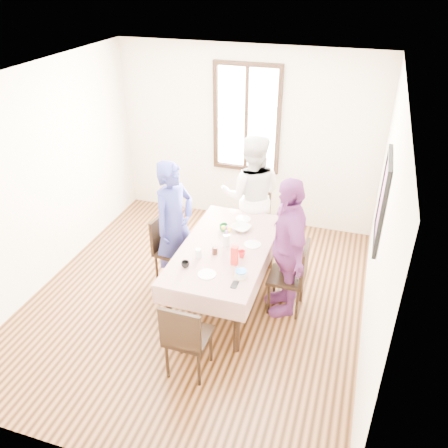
{
  "coord_description": "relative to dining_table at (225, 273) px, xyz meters",
  "views": [
    {
      "loc": [
        1.71,
        -4.22,
        3.72
      ],
      "look_at": [
        0.33,
        0.09,
        1.1
      ],
      "focal_mm": 37.1,
      "sensor_mm": 36.0,
      "label": 1
    }
  ],
  "objects": [
    {
      "name": "ground",
      "position": [
        -0.33,
        -0.14,
        -0.38
      ],
      "size": [
        4.5,
        4.5,
        0.0
      ],
      "primitive_type": "plane",
      "color": "black",
      "rests_on": "ground"
    },
    {
      "name": "back_wall",
      "position": [
        -0.33,
        2.11,
        0.98
      ],
      "size": [
        4.0,
        0.0,
        4.0
      ],
      "primitive_type": "plane",
      "rotation": [
        1.57,
        0.0,
        0.0
      ],
      "color": "#F2E4C3",
      "rests_on": "ground"
    },
    {
      "name": "right_wall",
      "position": [
        1.67,
        -0.14,
        0.98
      ],
      "size": [
        0.0,
        4.5,
        4.5
      ],
      "primitive_type": "plane",
      "rotation": [
        1.57,
        0.0,
        -1.57
      ],
      "color": "#F2E4C3",
      "rests_on": "ground"
    },
    {
      "name": "window_frame",
      "position": [
        -0.33,
        2.09,
        1.27
      ],
      "size": [
        1.02,
        0.06,
        1.62
      ],
      "primitive_type": "cube",
      "color": "black",
      "rests_on": "back_wall"
    },
    {
      "name": "window_pane",
      "position": [
        -0.33,
        2.1,
        1.27
      ],
      "size": [
        0.9,
        0.02,
        1.5
      ],
      "primitive_type": "cube",
      "color": "white",
      "rests_on": "back_wall"
    },
    {
      "name": "art_poster",
      "position": [
        1.65,
        0.16,
        1.18
      ],
      "size": [
        0.04,
        0.76,
        0.96
      ],
      "primitive_type": "cube",
      "color": "red",
      "rests_on": "right_wall"
    },
    {
      "name": "dining_table",
      "position": [
        0.0,
        0.0,
        0.0
      ],
      "size": [
        0.89,
        1.76,
        0.75
      ],
      "primitive_type": "cube",
      "color": "black",
      "rests_on": "ground"
    },
    {
      "name": "tablecloth",
      "position": [
        0.0,
        0.0,
        0.38
      ],
      "size": [
        1.01,
        1.88,
        0.01
      ],
      "primitive_type": "cube",
      "color": "#5B110A",
      "rests_on": "dining_table"
    },
    {
      "name": "chair_left",
      "position": [
        -0.74,
        0.16,
        0.08
      ],
      "size": [
        0.47,
        0.47,
        0.91
      ],
      "primitive_type": "cube",
      "rotation": [
        0.0,
        0.0,
        -1.7
      ],
      "color": "black",
      "rests_on": "ground"
    },
    {
      "name": "chair_right",
      "position": [
        0.74,
        0.05,
        0.08
      ],
      "size": [
        0.42,
        0.42,
        0.91
      ],
      "primitive_type": "cube",
      "rotation": [
        0.0,
        0.0,
        1.57
      ],
      "color": "black",
      "rests_on": "ground"
    },
    {
      "name": "chair_far",
      "position": [
        0.0,
        1.21,
        0.08
      ],
      "size": [
        0.48,
        0.48,
        0.91
      ],
      "primitive_type": "cube",
      "rotation": [
        0.0,
        0.0,
        2.98
      ],
      "color": "black",
      "rests_on": "ground"
    },
    {
      "name": "chair_near",
      "position": [
        0.0,
        -1.21,
        0.08
      ],
      "size": [
        0.43,
        0.43,
        0.91
      ],
      "primitive_type": "cube",
      "rotation": [
        0.0,
        0.0,
        -0.01
      ],
      "color": "black",
      "rests_on": "ground"
    },
    {
      "name": "person_left",
      "position": [
        -0.72,
        0.16,
        0.46
      ],
      "size": [
        0.6,
        0.72,
        1.68
      ],
      "primitive_type": "imported",
      "rotation": [
        0.0,
        0.0,
        1.19
      ],
      "color": "navy",
      "rests_on": "ground"
    },
    {
      "name": "person_far",
      "position": [
        0.0,
        1.18,
        0.5
      ],
      "size": [
        0.97,
        0.82,
        1.75
      ],
      "primitive_type": "imported",
      "rotation": [
        0.0,
        0.0,
        3.34
      ],
      "color": "white",
      "rests_on": "ground"
    },
    {
      "name": "person_right",
      "position": [
        0.72,
        0.05,
        0.49
      ],
      "size": [
        0.8,
        1.09,
        1.72
      ],
      "primitive_type": "imported",
      "rotation": [
        0.0,
        0.0,
        -1.14
      ],
      "color": "#783177",
      "rests_on": "ground"
    },
    {
      "name": "mug_black",
      "position": [
        -0.29,
        -0.52,
        0.42
      ],
      "size": [
        0.1,
        0.1,
        0.07
      ],
      "primitive_type": "imported",
      "rotation": [
        0.0,
        0.0,
        -0.05
      ],
      "color": "black",
      "rests_on": "tablecloth"
    },
    {
      "name": "mug_flag",
      "position": [
        0.24,
        -0.15,
        0.43
      ],
      "size": [
        0.1,
        0.1,
        0.08
      ],
      "primitive_type": "imported",
      "rotation": [
        0.0,
        0.0,
        0.15
      ],
      "color": "red",
      "rests_on": "tablecloth"
    },
    {
      "name": "mug_green",
      "position": [
        -0.13,
        0.35,
        0.43
      ],
      "size": [
        0.15,
        0.15,
        0.09
      ],
      "primitive_type": "imported",
      "rotation": [
        0.0,
        0.0,
        -0.5
      ],
      "color": "#0C7226",
      "rests_on": "tablecloth"
    },
    {
      "name": "serving_bowl",
      "position": [
        0.07,
        0.43,
        0.42
      ],
      "size": [
        0.3,
        0.3,
        0.06
      ],
      "primitive_type": "imported",
      "rotation": [
        0.0,
        0.0,
        -0.34
      ],
      "color": "white",
      "rests_on": "tablecloth"
    },
    {
      "name": "juice_carton",
      "position": [
        0.2,
        -0.3,
        0.5
      ],
      "size": [
        0.07,
        0.07,
        0.22
      ],
      "primitive_type": "cube",
      "color": "red",
      "rests_on": "tablecloth"
    },
    {
      "name": "butter_tub",
      "position": [
        0.34,
        -0.5,
        0.42
      ],
      "size": [
        0.13,
        0.13,
        0.07
      ],
      "primitive_type": "cylinder",
      "color": "white",
      "rests_on": "tablecloth"
    },
    {
      "name": "jam_jar",
      "position": [
        -0.07,
        -0.18,
        0.43
      ],
      "size": [
        0.06,
        0.06,
        0.09
      ],
      "primitive_type": "cylinder",
      "color": "black",
      "rests_on": "tablecloth"
    },
    {
      "name": "drinking_glass",
      "position": [
        -0.23,
        -0.3,
        0.44
      ],
      "size": [
        0.07,
        0.07,
        0.11
      ],
      "primitive_type": "cylinder",
      "color": "silver",
      "rests_on": "tablecloth"
    },
    {
      "name": "smartphone",
      "position": [
        0.31,
        -0.67,
        0.39
      ],
      "size": [
        0.07,
        0.13,
        0.01
      ],
      "primitive_type": "cube",
      "color": "black",
      "rests_on": "tablecloth"
    },
    {
      "name": "flower_vase",
      "position": [
        0.01,
        0.02,
        0.46
      ],
      "size": [
        0.08,
        0.08,
        0.15
      ],
      "primitive_type": "cylinder",
      "color": "silver",
      "rests_on": "tablecloth"
    },
    {
      "name": "plate_right",
      "position": [
        0.29,
        0.14,
        0.39
      ],
      "size": [
        0.2,
        0.2,
        0.01
      ],
      "primitive_type": "cylinder",
      "color": "white",
      "rests_on": "tablecloth"
    },
    {
      "name": "plate_far",
      "position": [
        0.02,
        0.7,
        0.39
      ],
      "size": [
        0.2,
        0.2,
        0.01
      ],
      "primitive_type": "cylinder",
      "color": "white",
      "rests_on": "tablecloth"
    },
    {
      "name": "plate_near",
      "position": [
        -0.02,
        -0.59,
        0.39
      ],
      "size": [
        0.2,
        0.2,
        0.01
      ],
      "primitive_type": "cylinder",
      "color": "white",
      "rests_on": "tablecloth"
    },
    {
      "name": "butter_lid",
      "position": [
        0.34,
        -0.5,
        0.46
      ],
      "size": [
        0.12,
        0.12,
        0.01
      ],
      "primitive_type": "cylinder",
      "color": "blue",
      "rests_on": "butter_tub"
    },
    {
      "name": "flower_bunch",
      "position": [
        0.01,
        0.02,
        0.59
      ],
      "size": [
        0.09,
        0.09,
        0.1
      ],
      "primitive_type": null,
      "color": "yellow",
      "rests_on": "flower_vase"
    }
  ]
}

